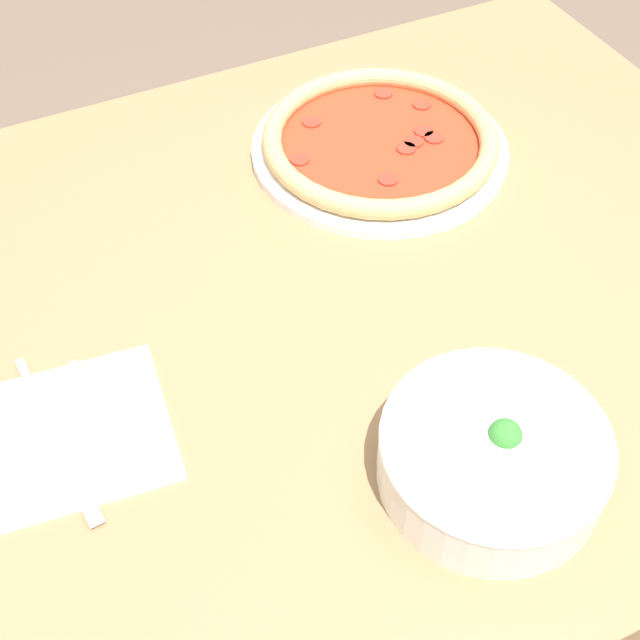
% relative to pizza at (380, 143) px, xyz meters
% --- Properties ---
extents(ground_plane, '(8.00, 8.00, 0.00)m').
position_rel_pizza_xyz_m(ground_plane, '(0.10, 0.20, -0.74)').
color(ground_plane, brown).
extents(dining_table, '(1.09, 0.95, 0.72)m').
position_rel_pizza_xyz_m(dining_table, '(0.10, 0.20, -0.12)').
color(dining_table, '#99724C').
rests_on(dining_table, ground_plane).
extents(pizza, '(0.34, 0.34, 0.04)m').
position_rel_pizza_xyz_m(pizza, '(0.00, 0.00, 0.00)').
color(pizza, white).
rests_on(pizza, dining_table).
extents(bowl, '(0.22, 0.22, 0.08)m').
position_rel_pizza_xyz_m(bowl, '(0.14, 0.49, 0.02)').
color(bowl, white).
rests_on(bowl, dining_table).
extents(napkin, '(0.20, 0.20, 0.00)m').
position_rel_pizza_xyz_m(napkin, '(0.48, 0.27, -0.02)').
color(napkin, white).
rests_on(napkin, dining_table).
extents(fork, '(0.03, 0.18, 0.00)m').
position_rel_pizza_xyz_m(fork, '(0.46, 0.27, -0.01)').
color(fork, silver).
rests_on(fork, napkin).
extents(knife, '(0.03, 0.22, 0.01)m').
position_rel_pizza_xyz_m(knife, '(0.51, 0.26, -0.01)').
color(knife, silver).
rests_on(knife, napkin).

